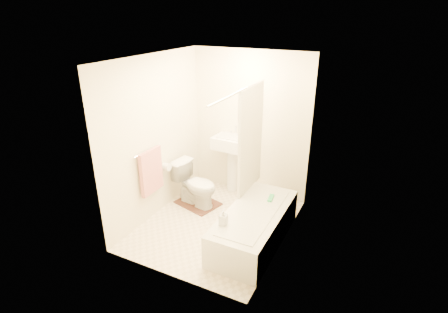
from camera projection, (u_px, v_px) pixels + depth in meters
The scene contains 17 objects.
floor at pixel (216, 224), 5.18m from camera, with size 2.40×2.40×0.00m, color beige.
ceiling at pixel (215, 58), 4.24m from camera, with size 2.40×2.40×0.00m, color white.
wall_back at pixel (250, 125), 5.70m from camera, with size 2.00×0.02×2.40m, color beige.
wall_left at pixel (156, 138), 5.12m from camera, with size 0.02×2.40×2.40m, color beige.
wall_right at pixel (287, 163), 4.30m from camera, with size 0.02×2.40×2.40m, color beige.
mirror at pixel (250, 107), 5.57m from camera, with size 0.40×0.03×0.55m, color white.
curtain_rod at pixel (240, 91), 4.36m from camera, with size 0.03×0.03×1.70m, color silver.
shower_curtain at pixel (251, 140), 4.99m from camera, with size 0.04×0.80×1.55m, color silver.
towel_bar at pixel (148, 151), 4.94m from camera, with size 0.02×0.02×0.60m, color silver.
towel at pixel (151, 171), 5.05m from camera, with size 0.06×0.45×0.66m, color #CC7266.
toilet_paper at pixel (166, 167), 5.39m from camera, with size 0.12×0.12×0.11m, color white.
toilet at pixel (196, 185), 5.57m from camera, with size 0.41×0.73×0.72m, color white.
sink at pixel (232, 162), 5.94m from camera, with size 0.56×0.45×1.09m, color white, non-canonical shape.
bathtub at pixel (254, 226), 4.73m from camera, with size 0.71×1.63×0.46m, color silver, non-canonical shape.
bath_mat at pixel (198, 203), 5.73m from camera, with size 0.66×0.49×0.02m, color #4B2019.
soap_bottle at pixel (223, 218), 4.33m from camera, with size 0.09×0.10×0.21m, color silver.
scrub_brush at pixel (271, 198), 4.94m from camera, with size 0.06×0.20×0.04m, color #37C166.
Camera 1 is at (2.05, -3.87, 2.95)m, focal length 28.00 mm.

